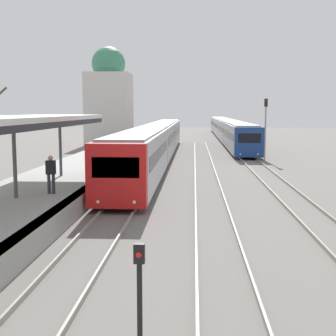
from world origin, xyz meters
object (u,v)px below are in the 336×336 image
person_on_platform (51,172)px  signal_post_near (140,287)px  train_far (226,128)px  signal_mast_far (266,122)px  train_near (158,140)px

person_on_platform → signal_post_near: person_on_platform is taller
person_on_platform → train_far: size_ratio=0.03×
signal_post_near → signal_mast_far: size_ratio=0.38×
person_on_platform → signal_mast_far: size_ratio=0.30×
person_on_platform → train_far: train_far is taller
train_far → signal_post_near: size_ratio=28.93×
person_on_platform → signal_mast_far: signal_mast_far is taller
signal_post_near → signal_mast_far: (7.30, 33.92, 2.13)m
train_far → signal_mast_far: size_ratio=11.05×
train_far → signal_mast_far: 30.42m
signal_mast_far → person_on_platform: bearing=-119.2°
person_on_platform → train_far: (11.12, 52.66, -0.11)m
signal_post_near → signal_mast_far: 34.77m
signal_post_near → train_far: bearing=84.7°
train_near → signal_mast_far: bearing=-3.5°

